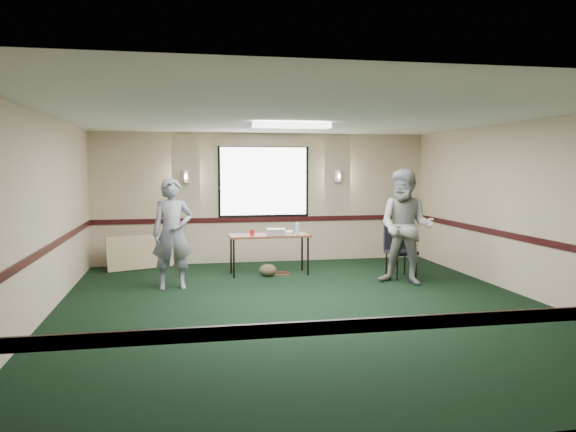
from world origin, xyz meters
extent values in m
plane|color=black|center=(0.00, 0.00, 0.00)|extent=(8.00, 8.00, 0.00)
plane|color=tan|center=(0.00, 4.00, 1.35)|extent=(7.00, 0.00, 7.00)
plane|color=tan|center=(0.00, -4.00, 1.35)|extent=(7.00, 0.00, 7.00)
plane|color=tan|center=(-3.50, 0.00, 1.35)|extent=(0.00, 8.00, 8.00)
plane|color=tan|center=(3.50, 0.00, 1.35)|extent=(0.00, 8.00, 8.00)
plane|color=white|center=(0.00, 0.00, 2.70)|extent=(8.00, 8.00, 0.00)
cube|color=black|center=(0.00, 3.98, 0.90)|extent=(7.00, 0.03, 0.10)
cube|color=black|center=(0.00, -3.98, 0.90)|extent=(7.00, 0.03, 0.10)
cube|color=black|center=(-3.48, 0.00, 0.90)|extent=(0.03, 8.00, 0.10)
cube|color=black|center=(3.48, 0.00, 0.90)|extent=(0.03, 8.00, 0.10)
cube|color=black|center=(0.00, 3.98, 1.70)|extent=(1.90, 0.01, 1.50)
cube|color=white|center=(0.00, 3.97, 1.70)|extent=(1.80, 0.02, 1.40)
cube|color=tan|center=(0.00, 3.97, 2.47)|extent=(2.05, 0.08, 0.10)
cylinder|color=silver|center=(-1.60, 3.94, 1.80)|extent=(0.16, 0.16, 0.25)
cylinder|color=silver|center=(1.60, 3.94, 1.80)|extent=(0.16, 0.16, 0.25)
cube|color=white|center=(0.00, 1.00, 2.64)|extent=(1.20, 0.32, 0.08)
cube|color=#5F2E1B|center=(-0.11, 2.59, 0.73)|extent=(1.50, 0.62, 0.04)
cylinder|color=black|center=(-0.79, 2.34, 0.35)|extent=(0.04, 0.04, 0.71)
cylinder|color=black|center=(0.58, 2.37, 0.35)|extent=(0.04, 0.04, 0.71)
cylinder|color=black|center=(-0.80, 2.82, 0.35)|extent=(0.04, 0.04, 0.71)
cylinder|color=black|center=(0.57, 2.84, 0.35)|extent=(0.04, 0.04, 0.71)
cube|color=#96969E|center=(0.01, 2.55, 0.80)|extent=(0.37, 0.33, 0.11)
cube|color=white|center=(0.24, 2.64, 0.77)|extent=(0.27, 0.24, 0.05)
cylinder|color=red|center=(-0.43, 2.55, 0.80)|extent=(0.07, 0.07, 0.11)
cylinder|color=#8FC9EA|center=(0.41, 2.54, 0.85)|extent=(0.06, 0.06, 0.22)
ellipsoid|color=#493E29|center=(-0.17, 2.38, 0.11)|extent=(0.34, 0.26, 0.23)
torus|color=red|center=(0.13, 2.57, 0.01)|extent=(0.31, 0.31, 0.02)
cube|color=tan|center=(-2.51, 3.60, 0.33)|extent=(1.27, 0.67, 0.66)
cube|color=black|center=(2.19, 1.84, 0.46)|extent=(0.52, 0.52, 0.06)
cube|color=black|center=(2.16, 2.06, 0.71)|extent=(0.46, 0.12, 0.46)
cylinder|color=black|center=(2.03, 1.62, 0.21)|extent=(0.03, 0.03, 0.43)
cylinder|color=black|center=(2.41, 1.68, 0.21)|extent=(0.03, 0.03, 0.43)
cylinder|color=black|center=(1.97, 2.00, 0.21)|extent=(0.03, 0.03, 0.43)
cylinder|color=black|center=(2.35, 2.06, 0.21)|extent=(0.03, 0.03, 0.43)
imported|color=#3B4C82|center=(-1.85, 1.68, 0.91)|extent=(0.69, 0.48, 1.81)
imported|color=#7089AF|center=(2.04, 1.29, 0.98)|extent=(1.21, 1.16, 1.96)
camera|label=1|loc=(-1.72, -7.62, 2.00)|focal=35.00mm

